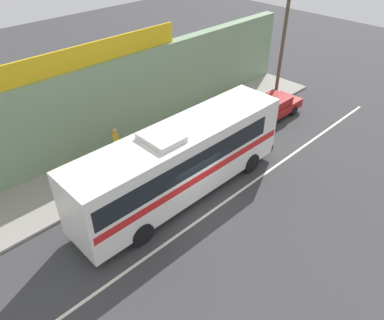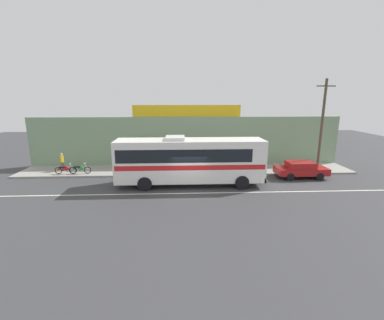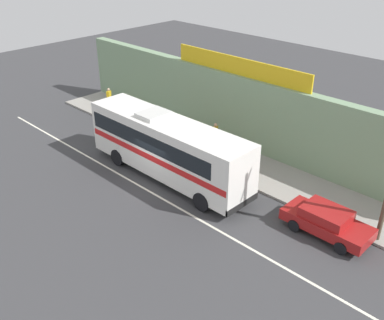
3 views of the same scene
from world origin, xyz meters
name	(u,v)px [view 3 (image 3 of 3)]	position (x,y,z in m)	size (l,w,h in m)	color
ground_plane	(154,183)	(0.00, 0.00, 0.00)	(70.00, 70.00, 0.00)	#3A3A3D
sidewalk_slab	(214,152)	(0.00, 5.20, 0.07)	(30.00, 3.60, 0.14)	gray
storefront_facade	(237,110)	(0.00, 7.35, 2.40)	(30.00, 0.70, 4.80)	gray
storefront_billboard	(239,66)	(0.05, 7.35, 5.35)	(10.37, 0.12, 1.10)	gold
road_center_stripe	(143,188)	(0.00, -0.80, 0.00)	(30.00, 0.14, 0.01)	silver
intercity_bus	(167,145)	(0.03, 1.06, 2.06)	(11.09, 2.59, 3.78)	white
parked_car	(327,221)	(9.48, 2.59, 0.74)	(4.20, 1.88, 1.37)	maroon
motorcycle_green	(103,108)	(-10.59, 4.11, 0.57)	(1.83, 0.56, 0.94)	black
motorcycle_red	(113,112)	(-9.35, 4.15, 0.57)	(1.85, 0.56, 0.94)	black
pedestrian_far_right	(215,133)	(-0.36, 5.71, 1.15)	(0.30, 0.48, 1.72)	brown
pedestrian_near_shop	(109,96)	(-11.26, 5.21, 1.08)	(0.30, 0.48, 1.62)	brown
pedestrian_far_left	(195,135)	(-1.24, 4.68, 1.07)	(0.30, 0.48, 1.61)	black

